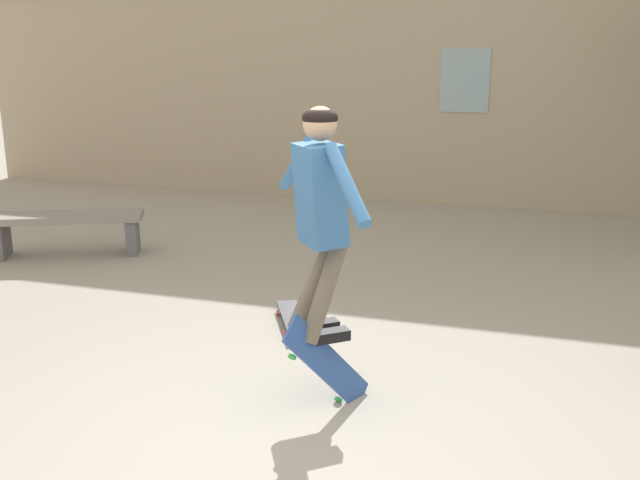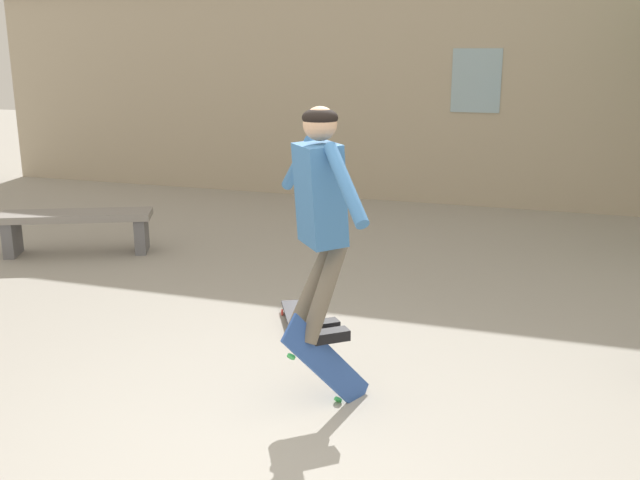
# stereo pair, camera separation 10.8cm
# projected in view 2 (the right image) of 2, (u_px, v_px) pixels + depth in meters

# --- Properties ---
(ground_plane) EXTENTS (40.00, 40.00, 0.00)m
(ground_plane) POSITION_uv_depth(u_px,v_px,m) (267.00, 452.00, 4.12)
(ground_plane) COLOR #A39E93
(building_backdrop) EXTENTS (16.65, 0.52, 4.77)m
(building_backdrop) POSITION_uv_depth(u_px,v_px,m) (461.00, 78.00, 10.48)
(building_backdrop) COLOR #B7A88E
(building_backdrop) RESTS_ON ground_plane
(park_bench) EXTENTS (1.71, 1.11, 0.48)m
(park_bench) POSITION_uv_depth(u_px,v_px,m) (76.00, 223.00, 8.10)
(park_bench) COLOR gray
(park_bench) RESTS_ON ground_plane
(skater) EXTENTS (0.91, 1.08, 1.49)m
(skater) POSITION_uv_depth(u_px,v_px,m) (320.00, 204.00, 4.43)
(skater) COLOR teal
(skateboard_flipping) EXTENTS (0.41, 0.60, 0.76)m
(skateboard_flipping) POSITION_uv_depth(u_px,v_px,m) (327.00, 364.00, 4.58)
(skateboard_flipping) COLOR #2D519E
(skateboard_resting) EXTENTS (0.52, 0.79, 0.08)m
(skateboard_resting) POSITION_uv_depth(u_px,v_px,m) (297.00, 317.00, 6.03)
(skateboard_resting) COLOR black
(skateboard_resting) RESTS_ON ground_plane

